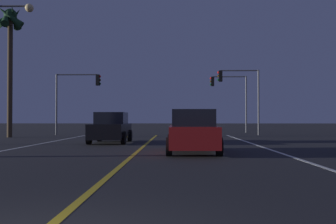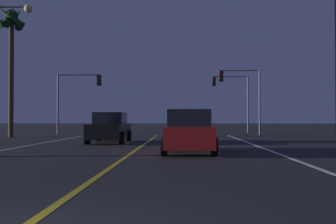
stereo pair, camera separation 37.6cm
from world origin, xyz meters
name	(u,v)px [view 1 (the left image)]	position (x,y,z in m)	size (l,w,h in m)	color
lane_edge_right	(288,155)	(5.68, 10.64, 0.00)	(0.16, 33.27, 0.01)	silver
lane_center_divider	(133,155)	(0.00, 10.64, 0.00)	(0.16, 33.27, 0.01)	gold
car_oncoming	(111,128)	(-2.05, 17.72, 0.82)	(2.02, 4.30, 1.70)	black
car_lead_same_lane	(193,132)	(2.23, 11.59, 0.82)	(2.02, 4.30, 1.70)	black
traffic_light_near_right	(238,86)	(6.66, 27.77, 3.97)	(3.41, 0.36, 5.32)	#4C4C51
traffic_light_near_left	(79,89)	(-6.45, 27.77, 3.78)	(3.75, 0.36, 5.01)	#4C4C51
traffic_light_far_right	(229,90)	(6.61, 33.27, 4.05)	(3.54, 0.36, 5.41)	#4C4C51
street_lamp_right_near	(326,10)	(7.30, 11.21, 5.50)	(2.64, 0.44, 8.72)	#4C4C51
street_lamp_left_mid	(4,54)	(-7.37, 16.15, 4.72)	(2.13, 0.44, 7.36)	#4C4C51
palm_tree_left_mid	(10,30)	(-10.41, 23.72, 7.72)	(2.09, 2.25, 9.60)	#473826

